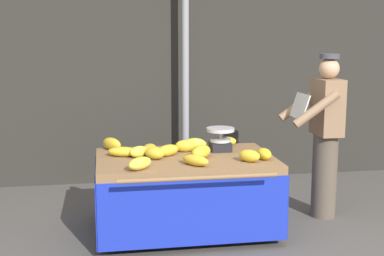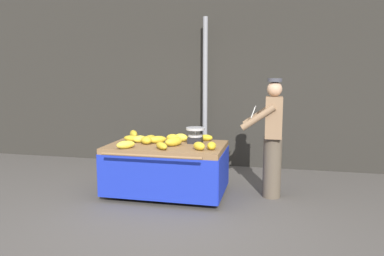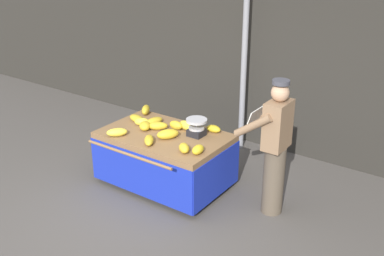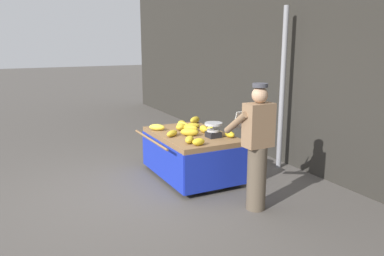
% 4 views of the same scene
% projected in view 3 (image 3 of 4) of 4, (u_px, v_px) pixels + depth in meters
% --- Properties ---
extents(ground_plane, '(60.00, 60.00, 0.00)m').
position_uv_depth(ground_plane, '(130.00, 227.00, 5.53)').
color(ground_plane, '#514C47').
extents(back_wall, '(16.00, 0.24, 3.78)m').
position_uv_depth(back_wall, '(260.00, 27.00, 7.13)').
color(back_wall, '#2D2B26').
rests_on(back_wall, ground).
extents(street_pole, '(0.09, 0.09, 2.82)m').
position_uv_depth(street_pole, '(244.00, 63.00, 7.04)').
color(street_pole, gray).
rests_on(street_pole, ground).
extents(banana_cart, '(1.70, 1.28, 0.75)m').
position_uv_depth(banana_cart, '(165.00, 148.00, 6.27)').
color(banana_cart, olive).
rests_on(banana_cart, ground).
extents(weighing_scale, '(0.28, 0.28, 0.23)m').
position_uv_depth(weighing_scale, '(197.00, 127.00, 6.09)').
color(weighing_scale, black).
rests_on(weighing_scale, banana_cart).
extents(banana_bunch_0, '(0.28, 0.26, 0.11)m').
position_uv_depth(banana_bunch_0, '(158.00, 126.00, 6.30)').
color(banana_bunch_0, gold).
rests_on(banana_bunch_0, banana_cart).
extents(banana_bunch_1, '(0.23, 0.23, 0.11)m').
position_uv_depth(banana_bunch_1, '(184.00, 148.00, 5.65)').
color(banana_bunch_1, gold).
rests_on(banana_bunch_1, banana_cart).
extents(banana_bunch_2, '(0.29, 0.33, 0.13)m').
position_uv_depth(banana_bunch_2, '(168.00, 134.00, 6.03)').
color(banana_bunch_2, gold).
rests_on(banana_bunch_2, banana_cart).
extents(banana_bunch_3, '(0.32, 0.22, 0.09)m').
position_uv_depth(banana_bunch_3, '(137.00, 119.00, 6.57)').
color(banana_bunch_3, gold).
rests_on(banana_bunch_3, banana_cart).
extents(banana_bunch_4, '(0.18, 0.30, 0.10)m').
position_uv_depth(banana_bunch_4, '(154.00, 121.00, 6.48)').
color(banana_bunch_4, gold).
rests_on(banana_bunch_4, banana_cart).
extents(banana_bunch_5, '(0.21, 0.12, 0.10)m').
position_uv_depth(banana_bunch_5, '(214.00, 129.00, 6.23)').
color(banana_bunch_5, gold).
rests_on(banana_bunch_5, banana_cart).
extents(banana_bunch_6, '(0.26, 0.19, 0.12)m').
position_uv_depth(banana_bunch_6, '(186.00, 125.00, 6.31)').
color(banana_bunch_6, yellow).
rests_on(banana_bunch_6, banana_cart).
extents(banana_bunch_7, '(0.27, 0.30, 0.10)m').
position_uv_depth(banana_bunch_7, '(149.00, 140.00, 5.88)').
color(banana_bunch_7, gold).
rests_on(banana_bunch_7, banana_cart).
extents(banana_bunch_8, '(0.24, 0.29, 0.12)m').
position_uv_depth(banana_bunch_8, '(146.00, 110.00, 6.85)').
color(banana_bunch_8, gold).
rests_on(banana_bunch_8, banana_cart).
extents(banana_bunch_9, '(0.24, 0.22, 0.11)m').
position_uv_depth(banana_bunch_9, '(142.00, 122.00, 6.44)').
color(banana_bunch_9, yellow).
rests_on(banana_bunch_9, banana_cart).
extents(banana_bunch_10, '(0.14, 0.21, 0.11)m').
position_uv_depth(banana_bunch_10, '(198.00, 150.00, 5.62)').
color(banana_bunch_10, gold).
rests_on(banana_bunch_10, banana_cart).
extents(banana_bunch_11, '(0.21, 0.12, 0.12)m').
position_uv_depth(banana_bunch_11, '(176.00, 125.00, 6.31)').
color(banana_bunch_11, gold).
rests_on(banana_bunch_11, banana_cart).
extents(banana_bunch_12, '(0.25, 0.26, 0.12)m').
position_uv_depth(banana_bunch_12, '(145.00, 126.00, 6.29)').
color(banana_bunch_12, gold).
rests_on(banana_bunch_12, banana_cart).
extents(banana_bunch_13, '(0.28, 0.29, 0.11)m').
position_uv_depth(banana_bunch_13, '(117.00, 132.00, 6.10)').
color(banana_bunch_13, yellow).
rests_on(banana_bunch_13, banana_cart).
extents(vendor_person, '(0.58, 0.51, 1.71)m').
position_uv_depth(vendor_person, '(275.00, 148.00, 5.51)').
color(vendor_person, brown).
rests_on(vendor_person, ground).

